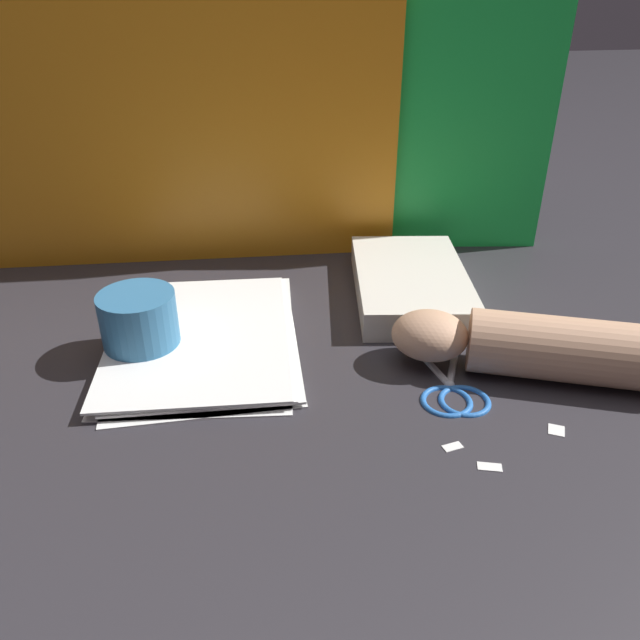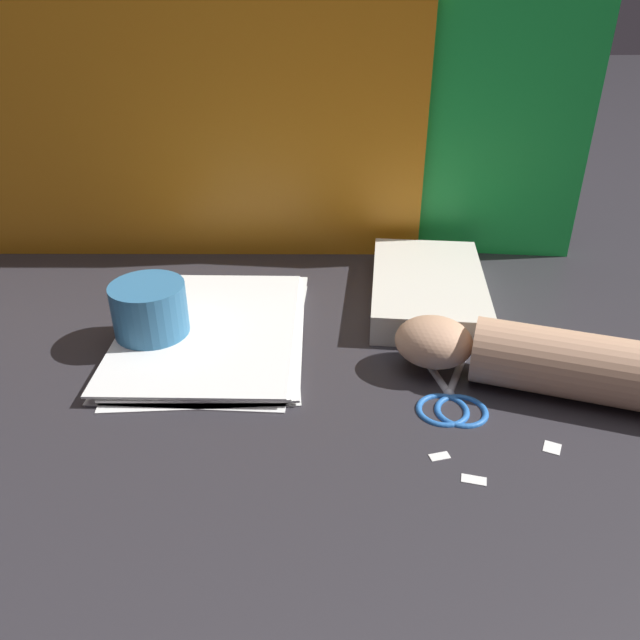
# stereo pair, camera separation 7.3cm
# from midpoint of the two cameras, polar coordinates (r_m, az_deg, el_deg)

# --- Properties ---
(ground_plane) EXTENTS (6.00, 6.00, 0.00)m
(ground_plane) POSITION_cam_midpoint_polar(r_m,az_deg,el_deg) (0.74, -4.60, -5.41)
(ground_plane) COLOR #2D2B30
(backdrop_panel_left) EXTENTS (0.81, 0.05, 0.51)m
(backdrop_panel_left) POSITION_cam_midpoint_polar(r_m,az_deg,el_deg) (1.01, -19.45, 18.43)
(backdrop_panel_left) COLOR orange
(backdrop_panel_left) RESTS_ON ground_plane
(backdrop_panel_center) EXTENTS (0.51, 0.09, 0.44)m
(backdrop_panel_center) POSITION_cam_midpoint_polar(r_m,az_deg,el_deg) (1.03, 4.66, 18.13)
(backdrop_panel_center) COLOR green
(backdrop_panel_center) RESTS_ON ground_plane
(paper_stack) EXTENTS (0.26, 0.33, 0.02)m
(paper_stack) POSITION_cam_midpoint_polar(r_m,az_deg,el_deg) (0.82, -13.12, -1.69)
(paper_stack) COLOR white
(paper_stack) RESTS_ON ground_plane
(book_closed) EXTENTS (0.19, 0.28, 0.04)m
(book_closed) POSITION_cam_midpoint_polar(r_m,az_deg,el_deg) (0.91, 6.00, 3.31)
(book_closed) COLOR silver
(book_closed) RESTS_ON ground_plane
(scissors) EXTENTS (0.09, 0.16, 0.01)m
(scissors) POSITION_cam_midpoint_polar(r_m,az_deg,el_deg) (0.72, 9.18, -6.36)
(scissors) COLOR silver
(scissors) RESTS_ON ground_plane
(hand_forearm) EXTENTS (0.33, 0.19, 0.08)m
(hand_forearm) POSITION_cam_midpoint_polar(r_m,az_deg,el_deg) (0.76, 16.38, -2.39)
(hand_forearm) COLOR tan
(hand_forearm) RESTS_ON ground_plane
(paper_scrap_near) EXTENTS (0.03, 0.02, 0.00)m
(paper_scrap_near) POSITION_cam_midpoint_polar(r_m,az_deg,el_deg) (0.63, 12.01, -13.10)
(paper_scrap_near) COLOR white
(paper_scrap_near) RESTS_ON ground_plane
(paper_scrap_mid) EXTENTS (0.02, 0.02, 0.00)m
(paper_scrap_mid) POSITION_cam_midpoint_polar(r_m,az_deg,el_deg) (0.69, 17.99, -9.65)
(paper_scrap_mid) COLOR white
(paper_scrap_mid) RESTS_ON ground_plane
(paper_scrap_far) EXTENTS (0.02, 0.01, 0.00)m
(paper_scrap_far) POSITION_cam_midpoint_polar(r_m,az_deg,el_deg) (0.65, 8.84, -11.48)
(paper_scrap_far) COLOR white
(paper_scrap_far) RESTS_ON ground_plane
(mug) EXTENTS (0.09, 0.09, 0.08)m
(mug) POSITION_cam_midpoint_polar(r_m,az_deg,el_deg) (0.81, -18.70, -0.44)
(mug) COLOR teal
(mug) RESTS_ON ground_plane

